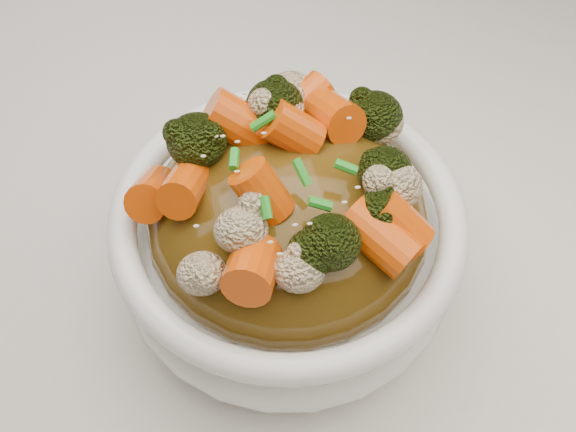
{
  "coord_description": "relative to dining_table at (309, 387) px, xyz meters",
  "views": [
    {
      "loc": [
        -0.07,
        -0.32,
        1.19
      ],
      "look_at": [
        -0.03,
        -0.06,
        0.83
      ],
      "focal_mm": 42.0,
      "sensor_mm": 36.0,
      "label": 1
    }
  ],
  "objects": [
    {
      "name": "sesame_seeds",
      "position": [
        -0.03,
        -0.06,
        0.52
      ],
      "size": [
        0.19,
        0.19,
        0.01
      ],
      "primitive_type": null,
      "rotation": [
        0.0,
        0.0,
        0.13
      ],
      "color": "beige",
      "rests_on": "sauce_base"
    },
    {
      "name": "carrots",
      "position": [
        -0.03,
        -0.06,
        0.52
      ],
      "size": [
        0.21,
        0.21,
        0.05
      ],
      "primitive_type": null,
      "rotation": [
        0.0,
        0.0,
        0.13
      ],
      "color": "#E75007",
      "rests_on": "sauce_base"
    },
    {
      "name": "bowl",
      "position": [
        -0.03,
        -0.06,
        0.42
      ],
      "size": [
        0.26,
        0.26,
        0.09
      ],
      "primitive_type": null,
      "rotation": [
        0.0,
        0.0,
        0.13
      ],
      "color": "white",
      "rests_on": "tablecloth"
    },
    {
      "name": "cauliflower",
      "position": [
        -0.03,
        -0.06,
        0.52
      ],
      "size": [
        0.21,
        0.21,
        0.04
      ],
      "primitive_type": null,
      "rotation": [
        0.0,
        0.0,
        0.13
      ],
      "color": "beige",
      "rests_on": "sauce_base"
    },
    {
      "name": "scallions",
      "position": [
        -0.03,
        -0.06,
        0.52
      ],
      "size": [
        0.16,
        0.16,
        0.02
      ],
      "primitive_type": null,
      "rotation": [
        0.0,
        0.0,
        0.13
      ],
      "color": "green",
      "rests_on": "sauce_base"
    },
    {
      "name": "tablecloth",
      "position": [
        0.0,
        0.0,
        0.35
      ],
      "size": [
        1.2,
        0.8,
        0.04
      ],
      "primitive_type": "cube",
      "color": "silver",
      "rests_on": "dining_table"
    },
    {
      "name": "dining_table",
      "position": [
        0.0,
        0.0,
        0.0
      ],
      "size": [
        1.2,
        0.8,
        0.75
      ],
      "primitive_type": "cube",
      "color": "brown",
      "rests_on": "floor"
    },
    {
      "name": "broccoli",
      "position": [
        -0.03,
        -0.06,
        0.52
      ],
      "size": [
        0.21,
        0.21,
        0.05
      ],
      "primitive_type": null,
      "rotation": [
        0.0,
        0.0,
        0.13
      ],
      "color": "black",
      "rests_on": "sauce_base"
    },
    {
      "name": "sauce_base",
      "position": [
        -0.03,
        -0.06,
        0.45
      ],
      "size": [
        0.21,
        0.21,
        0.1
      ],
      "primitive_type": "ellipsoid",
      "rotation": [
        0.0,
        0.0,
        0.13
      ],
      "color": "#51370D",
      "rests_on": "bowl"
    }
  ]
}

